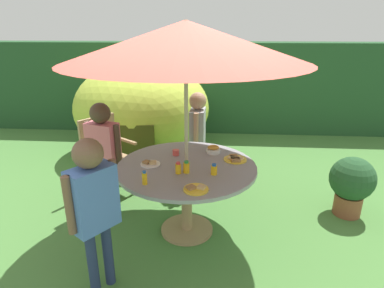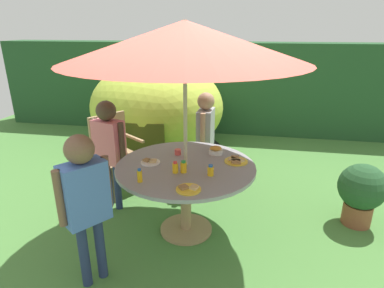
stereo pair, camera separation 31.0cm
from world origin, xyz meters
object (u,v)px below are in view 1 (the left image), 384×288
at_px(garden_table, 187,178).
at_px(patio_umbrella, 186,42).
at_px(cup_near, 176,153).
at_px(dome_tent, 142,109).
at_px(snack_bowl, 213,150).
at_px(child_in_blue_shirt, 93,199).
at_px(plate_mid_right, 235,159).
at_px(plate_near_right, 196,189).
at_px(child_in_pink_shirt, 103,145).
at_px(juice_bottle_center_front, 178,168).
at_px(juice_bottle_far_right, 214,170).
at_px(wooden_chair, 105,152).
at_px(child_in_grey_shirt, 198,128).
at_px(juice_bottle_near_left, 186,167).
at_px(juice_bottle_far_left, 145,178).
at_px(plate_back_edge, 150,164).
at_px(potted_plant, 352,183).

height_order(garden_table, patio_umbrella, patio_umbrella).
bearing_deg(cup_near, patio_umbrella, -61.98).
height_order(patio_umbrella, dome_tent, patio_umbrella).
height_order(garden_table, snack_bowl, snack_bowl).
bearing_deg(snack_bowl, cup_near, -166.75).
height_order(child_in_blue_shirt, plate_mid_right, child_in_blue_shirt).
height_order(patio_umbrella, plate_near_right, patio_umbrella).
relative_size(dome_tent, child_in_pink_shirt, 1.85).
height_order(plate_mid_right, juice_bottle_center_front, juice_bottle_center_front).
bearing_deg(juice_bottle_far_right, wooden_chair, 144.80).
bearing_deg(patio_umbrella, dome_tent, 112.68).
bearing_deg(cup_near, wooden_chair, 151.63).
xyz_separation_m(patio_umbrella, wooden_chair, (-1.07, 0.76, -1.33)).
bearing_deg(patio_umbrella, child_in_grey_shirt, 87.30).
relative_size(dome_tent, juice_bottle_near_left, 20.43).
height_order(wooden_chair, child_in_blue_shirt, child_in_blue_shirt).
distance_m(child_in_blue_shirt, juice_bottle_far_left, 0.50).
relative_size(child_in_pink_shirt, plate_near_right, 6.09).
bearing_deg(garden_table, juice_bottle_far_left, -127.19).
xyz_separation_m(child_in_blue_shirt, juice_bottle_far_right, (0.87, 0.64, -0.03)).
relative_size(plate_near_right, juice_bottle_far_right, 2.02).
xyz_separation_m(juice_bottle_far_left, juice_bottle_center_front, (0.26, 0.23, -0.01)).
bearing_deg(snack_bowl, juice_bottle_far_left, -126.89).
bearing_deg(dome_tent, plate_back_edge, -79.35).
bearing_deg(juice_bottle_near_left, garden_table, 94.67).
relative_size(plate_back_edge, juice_bottle_center_front, 1.73).
xyz_separation_m(plate_back_edge, juice_bottle_center_front, (0.29, -0.18, 0.04)).
bearing_deg(plate_near_right, juice_bottle_center_front, 120.58).
bearing_deg(juice_bottle_center_front, juice_bottle_far_left, -137.98).
bearing_deg(juice_bottle_near_left, patio_umbrella, 94.67).
relative_size(juice_bottle_far_right, juice_bottle_center_front, 0.94).
xyz_separation_m(child_in_blue_shirt, juice_bottle_center_front, (0.55, 0.63, -0.03)).
bearing_deg(patio_umbrella, plate_near_right, -76.21).
relative_size(child_in_blue_shirt, juice_bottle_far_left, 10.43).
xyz_separation_m(child_in_grey_shirt, child_in_blue_shirt, (-0.66, -1.85, 0.02)).
bearing_deg(plate_near_right, dome_tent, 111.13).
bearing_deg(plate_near_right, cup_near, 108.92).
height_order(child_in_pink_shirt, plate_mid_right, child_in_pink_shirt).
relative_size(potted_plant, juice_bottle_near_left, 5.93).
relative_size(juice_bottle_near_left, cup_near, 1.69).
height_order(potted_plant, snack_bowl, snack_bowl).
bearing_deg(juice_bottle_far_left, potted_plant, 22.46).
bearing_deg(child_in_pink_shirt, plate_mid_right, 12.60).
distance_m(wooden_chair, plate_mid_right, 1.67).
height_order(snack_bowl, juice_bottle_far_right, juice_bottle_far_right).
relative_size(child_in_pink_shirt, plate_mid_right, 5.48).
distance_m(plate_back_edge, juice_bottle_near_left, 0.40).
xyz_separation_m(snack_bowl, plate_near_right, (-0.13, -0.83, -0.03)).
bearing_deg(patio_umbrella, child_in_pink_shirt, 161.54).
relative_size(child_in_pink_shirt, child_in_blue_shirt, 0.99).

